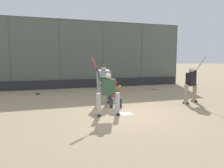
{
  "coord_description": "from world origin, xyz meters",
  "views": [
    {
      "loc": [
        3.11,
        7.48,
        2.06
      ],
      "look_at": [
        0.21,
        -1.0,
        1.05
      ],
      "focal_mm": 35.0,
      "sensor_mm": 36.0,
      "label": 1
    }
  ],
  "objects": [
    {
      "name": "batter_on_deck",
      "position": [
        -3.74,
        -0.99,
        0.91
      ],
      "size": [
        1.17,
        0.57,
        2.26
      ],
      "rotation": [
        0.0,
        0.0,
        3.51
      ],
      "color": "gray",
      "rests_on": "ground_plane"
    },
    {
      "name": "umpire_home",
      "position": [
        0.19,
        -2.25,
        0.98
      ],
      "size": [
        0.73,
        0.49,
        1.81
      ],
      "rotation": [
        0.0,
        0.0,
        -0.12
      ],
      "color": "gray",
      "rests_on": "ground_plane"
    },
    {
      "name": "bleachers_beyond",
      "position": [
        2.12,
        -10.42,
        0.38
      ],
      "size": [
        11.18,
        1.95,
        1.16
      ],
      "color": "slate",
      "rests_on": "ground_plane"
    },
    {
      "name": "backstop_fence",
      "position": [
        0.0,
        -8.27,
        2.52
      ],
      "size": [
        16.05,
        0.08,
        4.87
      ],
      "color": "#515651",
      "rests_on": "ground_plane"
    },
    {
      "name": "batter_at_plate",
      "position": [
        0.7,
        -0.03,
        0.85
      ],
      "size": [
        0.97,
        0.72,
        2.16
      ],
      "rotation": [
        0.0,
        0.0,
        -0.11
      ],
      "color": "#B7B7BC",
      "rests_on": "ground_plane"
    },
    {
      "name": "home_plate_marker",
      "position": [
        0.0,
        0.0,
        0.01
      ],
      "size": [
        0.43,
        0.43,
        0.01
      ],
      "primitive_type": "cube",
      "color": "white",
      "rests_on": "ground_plane"
    },
    {
      "name": "spare_bat_near_backstop",
      "position": [
        -4.64,
        -5.38,
        0.03
      ],
      "size": [
        0.74,
        0.42,
        0.07
      ],
      "rotation": [
        0.0,
        0.0,
        2.66
      ],
      "color": "black",
      "rests_on": "ground_plane"
    },
    {
      "name": "ground_plane",
      "position": [
        0.0,
        0.0,
        0.0
      ],
      "size": [
        160.0,
        160.0,
        0.0
      ],
      "primitive_type": "plane",
      "color": "tan"
    },
    {
      "name": "fielding_glove_on_dirt",
      "position": [
        3.13,
        -5.96,
        0.05
      ],
      "size": [
        0.28,
        0.21,
        0.1
      ],
      "color": "#56331E",
      "rests_on": "ground_plane"
    },
    {
      "name": "padding_wall",
      "position": [
        0.0,
        -8.17,
        0.31
      ],
      "size": [
        15.65,
        0.18,
        0.61
      ],
      "primitive_type": "cube",
      "color": "#28282D",
      "rests_on": "ground_plane"
    },
    {
      "name": "catcher_behind_plate",
      "position": [
        -0.06,
        -1.41,
        0.6
      ],
      "size": [
        0.63,
        0.76,
        1.16
      ],
      "rotation": [
        0.0,
        0.0,
        -0.13
      ],
      "color": "#2D334C",
      "rests_on": "ground_plane"
    }
  ]
}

